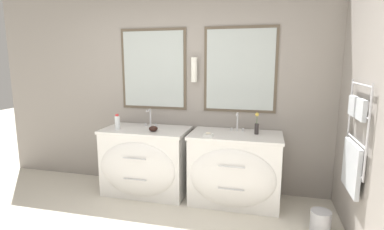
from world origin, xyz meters
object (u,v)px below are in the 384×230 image
Objects in this scene: toiletry_bottle at (117,122)px; amenity_bowl at (153,129)px; vanity_left at (145,161)px; waste_bin at (320,221)px; flower_vase at (257,126)px; vanity_right at (235,169)px.

amenity_bowl is at bearing -0.68° from toiletry_bottle.
amenity_bowl reaches higher than vanity_left.
flower_vase is at bearing 141.87° from waste_bin.
vanity_right is at bearing 3.91° from amenity_bowl.
waste_bin is (2.38, -0.37, -0.81)m from toiletry_bottle.
vanity_right reaches higher than waste_bin.
vanity_right is at bearing -158.63° from flower_vase.
flower_vase is (1.23, 0.16, 0.07)m from amenity_bowl.
amenity_bowl is (-0.99, -0.07, 0.45)m from vanity_right.
waste_bin is at bearing -38.13° from flower_vase.
vanity_left reaches higher than waste_bin.
vanity_left is 1.00× the size of vanity_right.
vanity_left is 0.61m from toiletry_bottle.
amenity_bowl is at bearing -172.58° from flower_vase.
flower_vase reaches higher than vanity_right.
toiletry_bottle reaches higher than vanity_left.
toiletry_bottle reaches higher than waste_bin.
toiletry_bottle is 1.72m from flower_vase.
vanity_left and vanity_right have the same top height.
toiletry_bottle is 1.73× the size of amenity_bowl.
vanity_left is at bearing 10.36° from toiletry_bottle.
vanity_right is (1.14, 0.00, 0.00)m from vanity_left.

